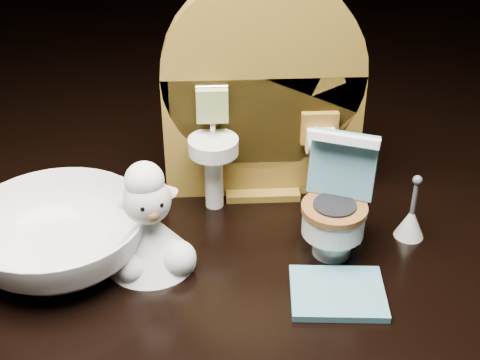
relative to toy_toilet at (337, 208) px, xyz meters
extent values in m
cube|color=black|center=(-0.04, 0.00, -0.08)|extent=(2.50, 2.50, 0.10)
cube|color=olive|center=(-0.04, 0.07, 0.01)|extent=(0.13, 0.02, 0.09)
cylinder|color=olive|center=(-0.04, 0.07, 0.06)|extent=(0.13, 0.02, 0.13)
cube|color=olive|center=(-0.04, 0.07, -0.03)|extent=(0.05, 0.04, 0.01)
cylinder|color=white|center=(-0.07, 0.05, -0.01)|extent=(0.01, 0.01, 0.04)
cylinder|color=white|center=(-0.07, 0.05, 0.02)|extent=(0.03, 0.03, 0.01)
cylinder|color=silver|center=(-0.07, 0.05, 0.03)|extent=(0.00, 0.00, 0.01)
cube|color=#96A35A|center=(-0.07, 0.05, 0.04)|extent=(0.02, 0.01, 0.02)
cube|color=olive|center=(0.00, 0.06, 0.02)|extent=(0.02, 0.01, 0.02)
cylinder|color=#F3E6C0|center=(0.00, 0.05, 0.02)|extent=(0.02, 0.02, 0.02)
cylinder|color=white|center=(0.00, -0.01, -0.02)|extent=(0.02, 0.02, 0.02)
cylinder|color=white|center=(0.00, -0.01, 0.00)|extent=(0.04, 0.04, 0.02)
cylinder|color=brown|center=(0.00, -0.01, 0.01)|extent=(0.04, 0.04, 0.00)
cube|color=white|center=(0.00, 0.01, 0.00)|extent=(0.03, 0.02, 0.05)
cube|color=teal|center=(0.00, 0.01, 0.03)|extent=(0.04, 0.03, 0.04)
cube|color=white|center=(0.00, 0.00, 0.05)|extent=(0.04, 0.02, 0.01)
cylinder|color=#B3CE2F|center=(0.01, 0.01, 0.02)|extent=(0.01, 0.01, 0.01)
cube|color=teal|center=(-0.01, -0.05, -0.03)|extent=(0.06, 0.05, 0.00)
cone|color=white|center=(0.05, 0.01, -0.02)|extent=(0.02, 0.02, 0.02)
cylinder|color=#59595B|center=(0.05, 0.01, 0.00)|extent=(0.00, 0.00, 0.02)
sphere|color=#59595B|center=(0.05, 0.01, 0.01)|extent=(0.01, 0.01, 0.01)
cone|color=white|center=(-0.11, -0.01, -0.01)|extent=(0.05, 0.05, 0.04)
sphere|color=white|center=(-0.09, -0.02, -0.02)|extent=(0.02, 0.02, 0.02)
sphere|color=white|center=(-0.12, -0.02, -0.02)|extent=(0.02, 0.02, 0.02)
sphere|color=silver|center=(-0.11, -0.01, 0.02)|extent=(0.03, 0.03, 0.03)
sphere|color=#987144|center=(-0.11, -0.02, 0.01)|extent=(0.01, 0.01, 0.01)
sphere|color=white|center=(-0.11, -0.01, 0.03)|extent=(0.02, 0.02, 0.02)
cone|color=silver|center=(-0.12, -0.01, 0.02)|extent=(0.01, 0.01, 0.01)
cone|color=silver|center=(-0.10, 0.00, 0.02)|extent=(0.01, 0.01, 0.01)
sphere|color=black|center=(-0.11, -0.02, 0.02)|extent=(0.00, 0.00, 0.00)
sphere|color=black|center=(-0.10, -0.02, 0.02)|extent=(0.00, 0.00, 0.00)
imported|color=white|center=(-0.16, 0.00, -0.01)|extent=(0.11, 0.11, 0.03)
camera|label=1|loc=(-0.08, -0.32, 0.22)|focal=50.00mm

